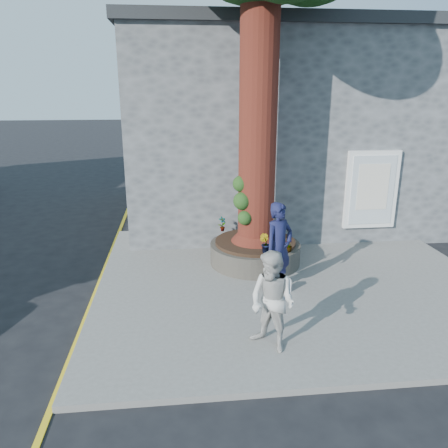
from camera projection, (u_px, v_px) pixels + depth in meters
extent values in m
plane|color=black|center=(234.00, 304.00, 9.36)|extent=(120.00, 120.00, 0.00)
cube|color=slate|center=(291.00, 279.00, 10.44)|extent=(9.00, 8.00, 0.12)
cube|color=yellow|center=(97.00, 290.00, 9.99)|extent=(0.10, 30.00, 0.01)
cube|color=#4E5153|center=(278.00, 130.00, 15.56)|extent=(10.00, 8.00, 6.00)
cube|color=black|center=(281.00, 35.00, 14.63)|extent=(10.30, 8.30, 0.30)
cube|color=white|center=(371.00, 190.00, 12.28)|extent=(1.50, 0.12, 2.20)
cube|color=silver|center=(372.00, 190.00, 12.22)|extent=(1.25, 0.04, 1.95)
cube|color=silver|center=(373.00, 187.00, 12.17)|extent=(0.90, 0.02, 1.30)
cylinder|color=black|center=(255.00, 253.00, 11.23)|extent=(2.30, 2.30, 0.52)
cylinder|color=black|center=(255.00, 242.00, 11.14)|extent=(2.04, 2.04, 0.08)
cylinder|color=#4C1813|center=(259.00, 87.00, 10.01)|extent=(0.90, 0.90, 7.50)
cone|color=#4C1813|center=(256.00, 227.00, 11.02)|extent=(1.24, 1.24, 0.70)
sphere|color=#1D3B13|center=(242.00, 201.00, 10.57)|extent=(0.44, 0.44, 0.44)
sphere|color=#1D3B13|center=(245.00, 218.00, 10.60)|extent=(0.36, 0.36, 0.36)
sphere|color=#1D3B13|center=(241.00, 184.00, 10.56)|extent=(0.40, 0.40, 0.40)
imported|color=#15183B|center=(279.00, 248.00, 9.46)|extent=(0.88, 0.79, 2.01)
imported|color=beige|center=(272.00, 302.00, 7.33)|extent=(1.07, 1.08, 1.76)
cube|color=white|center=(286.00, 285.00, 9.66)|extent=(0.21, 0.13, 0.28)
imported|color=gray|center=(222.00, 224.00, 11.79)|extent=(0.26, 0.23, 0.41)
imported|color=gray|center=(265.00, 243.00, 10.26)|extent=(0.34, 0.34, 0.45)
imported|color=gray|center=(289.00, 245.00, 10.34)|extent=(0.19, 0.19, 0.29)
imported|color=gray|center=(280.00, 225.00, 11.98)|extent=(0.24, 0.27, 0.27)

